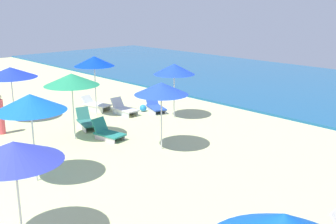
{
  "coord_description": "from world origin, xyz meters",
  "views": [
    {
      "loc": [
        9.09,
        -0.76,
        5.1
      ],
      "look_at": [
        -1.14,
        8.76,
        1.4
      ],
      "focal_mm": 44.65,
      "sensor_mm": 36.0,
      "label": 1
    }
  ],
  "objects": [
    {
      "name": "umbrella_8",
      "position": [
        -6.83,
        9.53,
        2.51
      ],
      "size": [
        1.81,
        1.81,
        2.74
      ],
      "color": "silver",
      "rests_on": "ground_plane"
    },
    {
      "name": "beachgoer_2",
      "position": [
        -7.05,
        5.2,
        0.77
      ],
      "size": [
        0.39,
        0.39,
        1.61
      ],
      "rotation": [
        0.0,
        0.0,
        3.55
      ],
      "color": "#F3525A",
      "rests_on": "ground_plane"
    },
    {
      "name": "umbrella_5",
      "position": [
        -4.11,
        11.89,
        2.22
      ],
      "size": [
        1.84,
        1.84,
        2.46
      ],
      "color": "silver",
      "rests_on": "ground_plane"
    },
    {
      "name": "umbrella_0",
      "position": [
        -4.46,
        6.98,
        2.32
      ],
      "size": [
        2.05,
        2.05,
        2.55
      ],
      "color": "silver",
      "rests_on": "ground_plane"
    },
    {
      "name": "umbrella_2",
      "position": [
        -8.76,
        6.47,
        2.12
      ],
      "size": [
        2.28,
        2.28,
        2.35
      ],
      "color": "silver",
      "rests_on": "ground_plane"
    },
    {
      "name": "lounge_chair_8_1",
      "position": [
        -6.12,
        10.57,
        0.26
      ],
      "size": [
        1.42,
        0.68,
        0.72
      ],
      "rotation": [
        0.0,
        0.0,
        1.61
      ],
      "color": "silver",
      "rests_on": "ground_plane"
    },
    {
      "name": "lounge_chair_5_0",
      "position": [
        -5.51,
        12.01,
        0.22
      ],
      "size": [
        1.53,
        1.06,
        0.6
      ],
      "rotation": [
        0.0,
        0.0,
        1.21
      ],
      "color": "silver",
      "rests_on": "ground_plane"
    },
    {
      "name": "beach_ball_1",
      "position": [
        -5.91,
        11.56,
        0.16
      ],
      "size": [
        0.33,
        0.33,
        0.33
      ],
      "primitive_type": "sphere",
      "color": "#2790DF",
      "rests_on": "ground_plane"
    },
    {
      "name": "lounge_chair_0_1",
      "position": [
        -3.64,
        7.92,
        0.25
      ],
      "size": [
        1.35,
        0.86,
        0.76
      ],
      "rotation": [
        0.0,
        0.0,
        1.75
      ],
      "color": "silver",
      "rests_on": "ground_plane"
    },
    {
      "name": "lounge_chair_0_0",
      "position": [
        -5.45,
        8.12,
        0.26
      ],
      "size": [
        1.53,
        0.92,
        0.76
      ],
      "rotation": [
        0.0,
        0.0,
        1.3
      ],
      "color": "silver",
      "rests_on": "ground_plane"
    },
    {
      "name": "umbrella_6",
      "position": [
        -1.4,
        8.68,
        2.2
      ],
      "size": [
        1.89,
        1.89,
        2.41
      ],
      "color": "silver",
      "rests_on": "ground_plane"
    },
    {
      "name": "umbrella_4",
      "position": [
        -1.87,
        4.15,
        2.36
      ],
      "size": [
        2.02,
        2.02,
        2.61
      ],
      "color": "silver",
      "rests_on": "ground_plane"
    },
    {
      "name": "umbrella_7",
      "position": [
        0.96,
        2.44,
        2.1
      ],
      "size": [
        2.04,
        2.04,
        2.32
      ],
      "color": "silver",
      "rests_on": "ground_plane"
    },
    {
      "name": "lounge_chair_8_0",
      "position": [
        -7.73,
        10.07,
        0.26
      ],
      "size": [
        1.59,
        0.97,
        0.64
      ],
      "rotation": [
        0.0,
        0.0,
        1.82
      ],
      "color": "silver",
      "rests_on": "ground_plane"
    }
  ]
}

